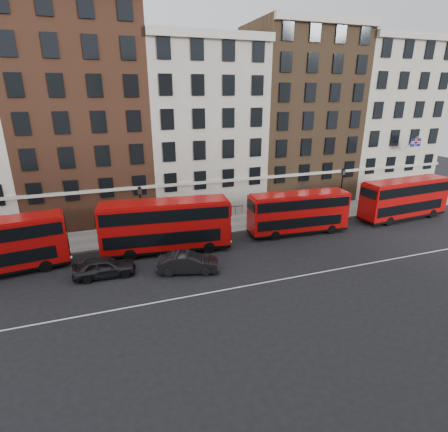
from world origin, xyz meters
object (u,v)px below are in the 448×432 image
object	(u,v)px
bus_c	(298,212)
car_rear	(104,267)
bus_b	(165,225)
traffic_light	(432,187)
car_front	(188,263)
bus_d	(404,198)

from	to	relation	value
bus_c	car_rear	bearing A→B (deg)	-167.25
bus_b	car_rear	distance (m)	6.27
bus_c	traffic_light	world-z (taller)	bus_c
bus_b	bus_c	distance (m)	13.08
car_front	bus_d	bearing A→B (deg)	-65.00
bus_c	traffic_light	xyz separation A→B (m)	(20.03, 2.51, 0.20)
bus_b	car_rear	bearing A→B (deg)	-144.95
car_front	traffic_light	distance (m)	32.96
car_front	bus_b	bearing A→B (deg)	27.21
car_rear	car_front	xyz separation A→B (m)	(6.18, -1.40, 0.01)
bus_c	car_front	bearing A→B (deg)	-156.75
bus_d	bus_c	bearing A→B (deg)	175.94
bus_b	bus_c	world-z (taller)	bus_b
traffic_light	car_front	bearing A→B (deg)	-168.01
bus_d	bus_b	bearing A→B (deg)	175.94
bus_d	car_rear	size ratio (longest dim) A/B	2.35
bus_b	bus_c	size ratio (longest dim) A/B	1.12
bus_d	car_front	distance (m)	25.81
bus_b	bus_d	distance (m)	26.30
bus_b	bus_d	xyz separation A→B (m)	(26.30, -0.01, -0.09)
car_rear	car_front	distance (m)	6.34
car_rear	bus_b	bearing A→B (deg)	-59.63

